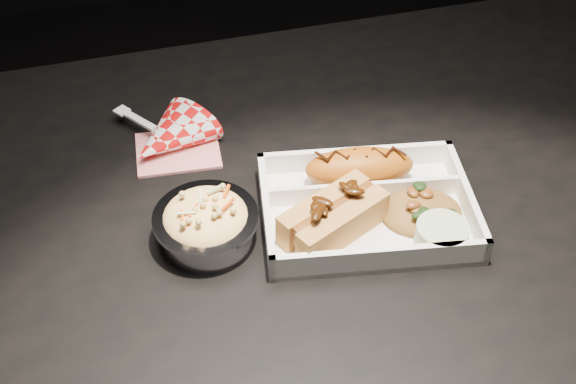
# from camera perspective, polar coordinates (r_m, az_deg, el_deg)

# --- Properties ---
(dining_table) EXTENTS (1.20, 0.80, 0.75)m
(dining_table) POSITION_cam_1_polar(r_m,az_deg,el_deg) (0.97, 2.95, -4.22)
(dining_table) COLOR black
(dining_table) RESTS_ON ground
(food_tray) EXTENTS (0.28, 0.22, 0.04)m
(food_tray) POSITION_cam_1_polar(r_m,az_deg,el_deg) (0.88, 6.19, -1.46)
(food_tray) COLOR silver
(food_tray) RESTS_ON dining_table
(fried_pastry) EXTENTS (0.14, 0.08, 0.05)m
(fried_pastry) POSITION_cam_1_polar(r_m,az_deg,el_deg) (0.90, 5.66, 1.97)
(fried_pastry) COLOR #B55A12
(fried_pastry) RESTS_ON food_tray
(hotdog) EXTENTS (0.14, 0.11, 0.06)m
(hotdog) POSITION_cam_1_polar(r_m,az_deg,el_deg) (0.84, 3.60, -1.86)
(hotdog) COLOR #C48743
(hotdog) RESTS_ON food_tray
(fried_rice_mound) EXTENTS (0.11, 0.10, 0.03)m
(fried_rice_mound) POSITION_cam_1_polar(r_m,az_deg,el_deg) (0.87, 10.57, -1.07)
(fried_rice_mound) COLOR brown
(fried_rice_mound) RESTS_ON food_tray
(cupcake_liner) EXTENTS (0.06, 0.06, 0.03)m
(cupcake_liner) POSITION_cam_1_polar(r_m,az_deg,el_deg) (0.84, 12.01, -3.42)
(cupcake_liner) COLOR #B8CF9C
(cupcake_liner) RESTS_ON food_tray
(foil_coleslaw_cup) EXTENTS (0.12, 0.12, 0.06)m
(foil_coleslaw_cup) POSITION_cam_1_polar(r_m,az_deg,el_deg) (0.84, -6.50, -2.34)
(foil_coleslaw_cup) COLOR silver
(foil_coleslaw_cup) RESTS_ON dining_table
(napkin_fork) EXTENTS (0.15, 0.16, 0.10)m
(napkin_fork) POSITION_cam_1_polar(r_m,az_deg,el_deg) (0.98, -9.44, 4.19)
(napkin_fork) COLOR red
(napkin_fork) RESTS_ON dining_table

